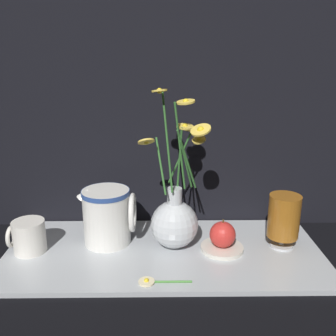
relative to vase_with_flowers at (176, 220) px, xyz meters
The scene contains 10 objects.
ground_plane 0.09m from the vase_with_flowers, 142.08° to the right, with size 6.00×6.00×0.00m, color black.
shelf 0.09m from the vase_with_flowers, 142.08° to the right, with size 0.80×0.36×0.01m.
backdrop_wall 0.49m from the vase_with_flowers, 99.35° to the left, with size 1.30×0.02×1.10m.
vase_with_flowers is the anchor object (origin of this frame).
yellow_mug 0.37m from the vase_with_flowers, behind, with size 0.09×0.08×0.08m.
ceramic_pitcher 0.18m from the vase_with_flowers, behind, with size 0.15×0.12×0.16m.
tea_glass 0.28m from the vase_with_flowers, ahead, with size 0.08×0.08×0.14m.
saucer_plate 0.14m from the vase_with_flowers, ahead, with size 0.11×0.11×0.01m.
orange_fruit 0.13m from the vase_with_flowers, ahead, with size 0.07×0.07×0.07m.
loose_daisy 0.19m from the vase_with_flowers, 107.57° to the right, with size 0.12×0.04×0.01m.
Camera 1 is at (-0.00, -0.86, 0.49)m, focal length 40.00 mm.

